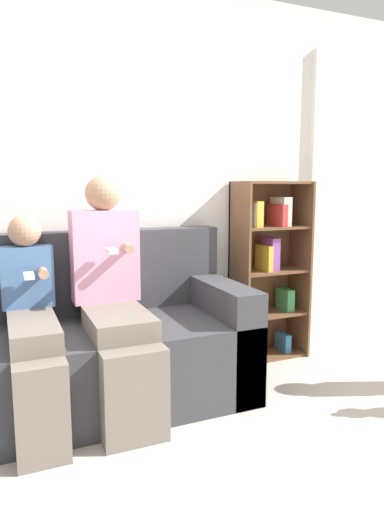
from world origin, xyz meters
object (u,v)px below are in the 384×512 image
Objects in this scene: couch at (81,351)px; adult_seated at (114,292)px; child_seated at (33,324)px; bookshelf at (268,264)px.

adult_seated is (0.17, -0.11, 0.35)m from couch.
adult_seated is 1.20× the size of child_seated.
couch is 0.39m from child_seated.
child_seated reaches higher than couch.
bookshelf is (1.25, 0.40, 0.01)m from adult_seated.
couch is 1.49m from bookshelf.
adult_seated is at bearing -162.39° from bookshelf.
child_seated is at bearing -147.84° from couch.
adult_seated reaches higher than couch.
adult_seated is 1.02× the size of bookshelf.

